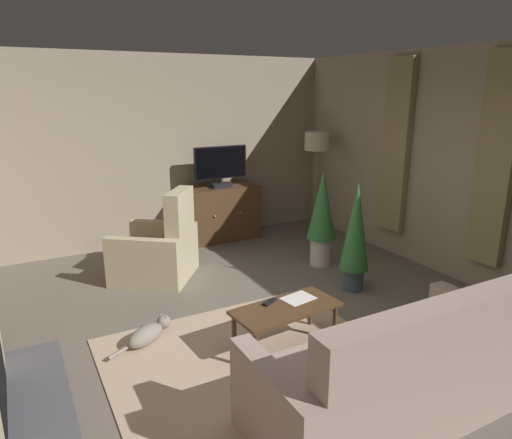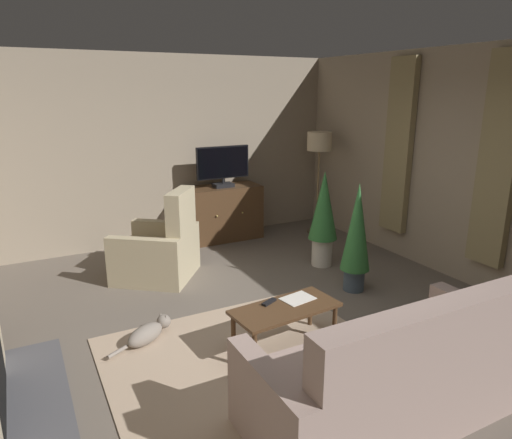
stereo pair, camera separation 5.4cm
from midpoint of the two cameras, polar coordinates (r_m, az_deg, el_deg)
ground_plane at (r=4.66m, az=1.57°, el=-14.34°), size 6.14×7.25×0.04m
wall_back at (r=7.21m, az=-11.96°, el=8.22°), size 6.14×0.10×2.82m
wall_right_with_window at (r=6.03m, az=25.70°, el=5.58°), size 0.10×7.25×2.82m
curtain_panel_near at (r=5.78m, az=27.19°, el=6.44°), size 0.10×0.44×2.37m
curtain_panel_far at (r=6.74m, az=16.70°, el=8.60°), size 0.10×0.44×2.37m
rug_central at (r=4.30m, az=-1.44°, el=-16.72°), size 2.42×1.98×0.01m
tv_cabinet at (r=7.36m, az=-4.63°, el=0.65°), size 1.20×0.57×0.85m
television at (r=7.15m, az=-4.60°, el=6.65°), size 0.85×0.20×0.63m
coffee_table at (r=4.33m, az=3.35°, el=-11.28°), size 1.03×0.54×0.40m
tv_remote at (r=4.36m, az=1.33°, el=-10.13°), size 0.18×0.12×0.02m
folded_newspaper at (r=4.46m, az=4.87°, el=-9.66°), size 0.33×0.27×0.01m
sofa_floral at (r=3.61m, az=16.22°, el=-18.12°), size 2.10×0.91×1.02m
armchair_by_fireplace at (r=5.97m, az=-12.19°, el=-3.90°), size 1.25×1.25×1.14m
potted_plant_leafy_by_curtain at (r=5.49m, az=11.90°, el=-1.61°), size 0.35×0.35×1.31m
potted_plant_small_fern_corner at (r=6.20m, az=7.87°, el=0.77°), size 0.39×0.39×1.30m
cat at (r=4.61m, az=-13.48°, el=-13.50°), size 0.67×0.38×0.20m
floor_lamp at (r=7.55m, az=7.29°, el=8.51°), size 0.39×0.39×1.67m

